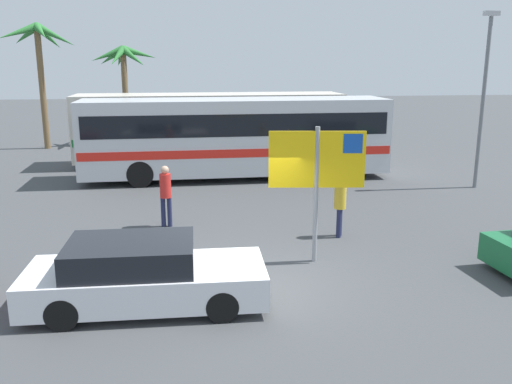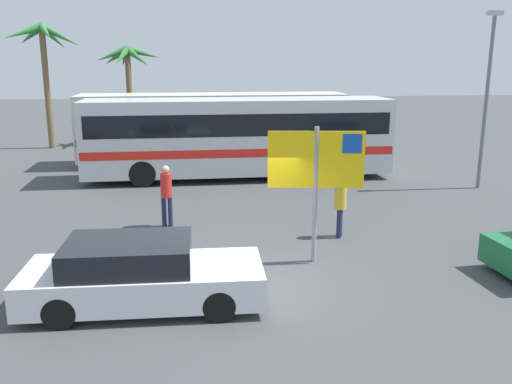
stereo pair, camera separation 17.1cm
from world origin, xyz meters
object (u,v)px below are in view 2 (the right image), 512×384
bus_front_coach (238,134)px  bus_rear_coach (214,124)px  pedestrian_crossing_lot (166,191)px  pedestrian_near_sign (340,203)px  ferry_sign (318,165)px  car_white (140,275)px

bus_front_coach → bus_rear_coach: 3.55m
pedestrian_crossing_lot → bus_rear_coach: bearing=-5.7°
pedestrian_near_sign → pedestrian_crossing_lot: bearing=-174.2°
pedestrian_near_sign → pedestrian_crossing_lot: size_ratio=0.92×
bus_front_coach → pedestrian_near_sign: bus_front_coach is taller
bus_front_coach → pedestrian_crossing_lot: 6.91m
bus_rear_coach → pedestrian_near_sign: 11.74m
ferry_sign → car_white: size_ratio=0.69×
bus_rear_coach → pedestrian_near_sign: (2.71, -11.39, -0.83)m
pedestrian_near_sign → car_white: bearing=-119.6°
ferry_sign → car_white: 4.66m
bus_front_coach → bus_rear_coach: bearing=102.7°
car_white → pedestrian_crossing_lot: pedestrian_crossing_lot is taller
ferry_sign → pedestrian_near_sign: ferry_sign is taller
pedestrian_near_sign → ferry_sign: bearing=-97.3°
car_white → pedestrian_near_sign: pedestrian_near_sign is taller
car_white → bus_rear_coach: bearing=83.3°
car_white → pedestrian_crossing_lot: bearing=87.9°
bus_front_coach → ferry_sign: 9.68m
bus_rear_coach → car_white: 15.17m
bus_rear_coach → pedestrian_near_sign: bearing=-76.6°
ferry_sign → car_white: bearing=-146.4°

